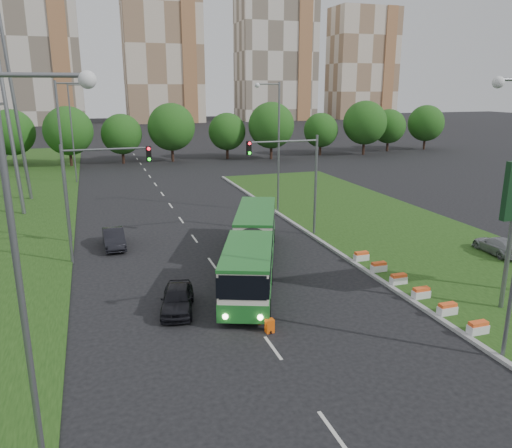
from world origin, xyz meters
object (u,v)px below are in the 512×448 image
object	(u,v)px
car_left_near	(177,298)
pedestrian	(259,308)
car_median	(498,245)
shopping_trolley	(270,326)
traffic_mast_median	(297,170)
traffic_mast_left	(91,184)
car_left_far	(114,238)
articulated_bus	(248,247)

from	to	relation	value
car_left_near	pedestrian	bearing A→B (deg)	-24.50
car_median	shopping_trolley	xyz separation A→B (m)	(-19.22, -5.77, -0.41)
traffic_mast_median	traffic_mast_left	bearing A→B (deg)	-176.23
car_median	shopping_trolley	size ratio (longest dim) A/B	6.03
car_median	shopping_trolley	world-z (taller)	car_median
car_left_near	shopping_trolley	world-z (taller)	car_left_near
car_left_far	shopping_trolley	distance (m)	17.49
traffic_mast_left	car_median	world-z (taller)	traffic_mast_left
traffic_mast_left	car_left_near	bearing A→B (deg)	-67.99
traffic_mast_median	shopping_trolley	world-z (taller)	traffic_mast_median
shopping_trolley	traffic_mast_left	bearing A→B (deg)	115.75
car_left_far	car_median	bearing A→B (deg)	-23.62
traffic_mast_median	car_left_near	distance (m)	16.19
traffic_mast_left	pedestrian	xyz separation A→B (m)	(7.57, -12.48, -4.52)
articulated_bus	pedestrian	xyz separation A→B (m)	(-1.69, -7.27, -0.84)
traffic_mast_left	car_left_near	size ratio (longest dim) A/B	1.96
traffic_mast_left	shopping_trolley	distance (m)	16.37
pedestrian	shopping_trolley	size ratio (longest dim) A/B	2.41
pedestrian	traffic_mast_median	bearing A→B (deg)	-7.35
traffic_mast_median	pedestrian	bearing A→B (deg)	-119.36
articulated_bus	car_left_near	bearing A→B (deg)	-118.97
traffic_mast_median	car_left_near	xyz separation A→B (m)	(-11.25, -10.67, -4.65)
traffic_mast_median	car_left_near	world-z (taller)	traffic_mast_median
traffic_mast_left	car_median	size ratio (longest dim) A/B	1.93
car_left_near	car_median	distance (m)	23.13
traffic_mast_left	car_left_far	xyz separation A→B (m)	(1.27, 2.71, -4.65)
traffic_mast_median	car_left_far	world-z (taller)	traffic_mast_median
car_left_near	car_left_far	bearing A→B (deg)	115.03
articulated_bus	car_median	size ratio (longest dim) A/B	3.99
car_left_near	pedestrian	xyz separation A→B (m)	(3.66, -2.81, 0.13)
pedestrian	car_median	bearing A→B (deg)	-54.30
pedestrian	shopping_trolley	world-z (taller)	pedestrian
car_left_near	shopping_trolley	bearing A→B (deg)	-32.19
car_median	pedestrian	xyz separation A→B (m)	(-19.39, -4.72, 0.08)
car_left_far	shopping_trolley	xyz separation A→B (m)	(6.47, -16.24, -0.36)
traffic_mast_median	traffic_mast_left	world-z (taller)	same
traffic_mast_median	articulated_bus	size ratio (longest dim) A/B	0.48
traffic_mast_left	articulated_bus	bearing A→B (deg)	-29.35
car_median	pedestrian	world-z (taller)	pedestrian
articulated_bus	car_left_far	bearing A→B (deg)	156.45
car_left_near	car_left_far	distance (m)	12.66
pedestrian	shopping_trolley	bearing A→B (deg)	-148.79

